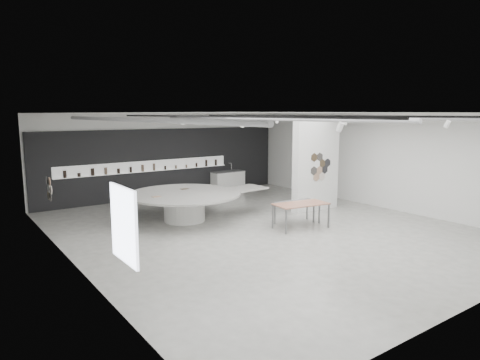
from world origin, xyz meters
TOP-DOWN VIEW (x-y plane):
  - room at (-0.09, -0.00)m, footprint 12.02×14.02m
  - back_wall_display at (-0.08, 6.93)m, footprint 11.80×0.27m
  - partition_column at (3.50, 1.00)m, footprint 2.20×0.38m
  - display_island at (-1.50, 2.39)m, footprint 5.36×4.33m
  - sample_table_wood at (1.09, -0.72)m, footprint 1.90×1.13m
  - sample_table_stone at (1.39, -0.23)m, footprint 1.57×0.89m
  - kitchen_counter at (3.06, 6.54)m, footprint 1.71×0.69m

SIDE VIEW (x-z plane):
  - kitchen_counter at x=3.06m, z-range -0.19..1.16m
  - display_island at x=-1.50m, z-range 0.15..1.17m
  - sample_table_stone at x=1.39m, z-range 0.32..1.09m
  - sample_table_wood at x=1.09m, z-range 0.36..1.20m
  - back_wall_display at x=-0.08m, z-range -0.01..3.09m
  - partition_column at x=3.50m, z-range 0.00..3.60m
  - room at x=-0.09m, z-range 0.16..3.98m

